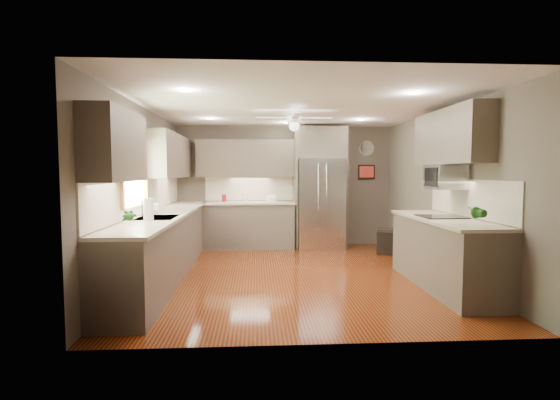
{
  "coord_description": "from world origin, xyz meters",
  "views": [
    {
      "loc": [
        -0.6,
        -6.02,
        1.55
      ],
      "look_at": [
        -0.2,
        0.6,
        1.09
      ],
      "focal_mm": 26.0,
      "sensor_mm": 36.0,
      "label": 1
    }
  ],
  "objects": [
    {
      "name": "potted_plant_right",
      "position": [
        1.89,
        -1.57,
        1.09
      ],
      "size": [
        0.19,
        0.17,
        0.3
      ],
      "primitive_type": "imported",
      "rotation": [
        0.0,
        0.0,
        0.21
      ],
      "color": "#1E5117",
      "rests_on": "right_run"
    },
    {
      "name": "left_run",
      "position": [
        -1.95,
        0.15,
        0.48
      ],
      "size": [
        0.65,
        4.7,
        1.45
      ],
      "color": "brown",
      "rests_on": "ground"
    },
    {
      "name": "wall_left",
      "position": [
        -2.25,
        0.0,
        1.25
      ],
      "size": [
        0.0,
        5.0,
        5.0
      ],
      "primitive_type": "plane",
      "rotation": [
        1.57,
        0.0,
        1.57
      ],
      "color": "brown",
      "rests_on": "ground"
    },
    {
      "name": "canister_c",
      "position": [
        -0.8,
        2.19,
        1.03
      ],
      "size": [
        0.12,
        0.12,
        0.17
      ],
      "primitive_type": "cylinder",
      "rotation": [
        0.0,
        0.0,
        0.21
      ],
      "color": "beige",
      "rests_on": "back_run"
    },
    {
      "name": "microwave",
      "position": [
        2.03,
        -0.55,
        1.48
      ],
      "size": [
        0.43,
        0.55,
        0.34
      ],
      "color": "silver",
      "rests_on": "wall_right"
    },
    {
      "name": "ceiling",
      "position": [
        0.0,
        0.0,
        2.5
      ],
      "size": [
        5.0,
        5.0,
        0.0
      ],
      "primitive_type": "plane",
      "rotation": [
        3.14,
        0.0,
        0.0
      ],
      "color": "white",
      "rests_on": "ground"
    },
    {
      "name": "wall_clock",
      "position": [
        1.75,
        2.48,
        2.05
      ],
      "size": [
        0.3,
        0.03,
        0.3
      ],
      "color": "white",
      "rests_on": "wall_back"
    },
    {
      "name": "uppers",
      "position": [
        -0.74,
        0.71,
        1.87
      ],
      "size": [
        4.5,
        4.7,
        0.95
      ],
      "color": "brown",
      "rests_on": "wall_left"
    },
    {
      "name": "canister_a",
      "position": [
        -1.24,
        2.22,
        1.02
      ],
      "size": [
        0.11,
        0.11,
        0.14
      ],
      "primitive_type": "cylinder",
      "rotation": [
        0.0,
        0.0,
        -0.27
      ],
      "color": "maroon",
      "rests_on": "back_run"
    },
    {
      "name": "refrigerator",
      "position": [
        0.7,
        2.16,
        1.19
      ],
      "size": [
        1.06,
        0.75,
        2.45
      ],
      "color": "silver",
      "rests_on": "ground"
    },
    {
      "name": "back_run",
      "position": [
        -0.72,
        2.2,
        0.48
      ],
      "size": [
        1.85,
        0.65,
        1.45
      ],
      "color": "brown",
      "rests_on": "ground"
    },
    {
      "name": "recessed_lights",
      "position": [
        -0.04,
        0.4,
        2.49
      ],
      "size": [
        2.84,
        3.14,
        0.01
      ],
      "color": "white",
      "rests_on": "ceiling"
    },
    {
      "name": "bowl",
      "position": [
        -0.27,
        2.2,
        0.97
      ],
      "size": [
        0.25,
        0.25,
        0.06
      ],
      "primitive_type": "imported",
      "rotation": [
        0.0,
        0.0,
        -0.12
      ],
      "color": "beige",
      "rests_on": "back_run"
    },
    {
      "name": "ceiling_fan",
      "position": [
        -0.0,
        0.3,
        2.33
      ],
      "size": [
        1.18,
        1.18,
        0.32
      ],
      "color": "white",
      "rests_on": "ceiling"
    },
    {
      "name": "right_run",
      "position": [
        1.93,
        -0.8,
        0.48
      ],
      "size": [
        0.7,
        2.2,
        1.45
      ],
      "color": "brown",
      "rests_on": "ground"
    },
    {
      "name": "paper_towel",
      "position": [
        -1.94,
        -0.89,
        1.08
      ],
      "size": [
        0.12,
        0.12,
        0.3
      ],
      "color": "white",
      "rests_on": "left_run"
    },
    {
      "name": "wall_right",
      "position": [
        2.25,
        0.0,
        1.25
      ],
      "size": [
        0.0,
        5.0,
        5.0
      ],
      "primitive_type": "plane",
      "rotation": [
        1.57,
        0.0,
        -1.57
      ],
      "color": "brown",
      "rests_on": "ground"
    },
    {
      "name": "wall_back",
      "position": [
        0.0,
        2.5,
        1.25
      ],
      "size": [
        4.5,
        0.0,
        4.5
      ],
      "primitive_type": "plane",
      "rotation": [
        1.57,
        0.0,
        0.0
      ],
      "color": "brown",
      "rests_on": "ground"
    },
    {
      "name": "potted_plant_left",
      "position": [
        -1.96,
        -1.66,
        1.09
      ],
      "size": [
        0.17,
        0.14,
        0.29
      ],
      "primitive_type": "imported",
      "rotation": [
        0.0,
        0.0,
        0.26
      ],
      "color": "#1E5117",
      "rests_on": "left_run"
    },
    {
      "name": "sink",
      "position": [
        -1.93,
        -0.5,
        0.91
      ],
      "size": [
        0.5,
        0.7,
        0.32
      ],
      "color": "silver",
      "rests_on": "left_run"
    },
    {
      "name": "window",
      "position": [
        -2.22,
        -0.5,
        1.55
      ],
      "size": [
        0.05,
        1.12,
        0.92
      ],
      "color": "#BFF2B2",
      "rests_on": "wall_left"
    },
    {
      "name": "wall_front",
      "position": [
        0.0,
        -2.5,
        1.25
      ],
      "size": [
        4.5,
        0.0,
        4.5
      ],
      "primitive_type": "plane",
      "rotation": [
        -1.57,
        0.0,
        0.0
      ],
      "color": "brown",
      "rests_on": "ground"
    },
    {
      "name": "soap_bottle",
      "position": [
        -2.06,
        -0.0,
        1.04
      ],
      "size": [
        0.1,
        0.1,
        0.21
      ],
      "primitive_type": "imported",
      "rotation": [
        0.0,
        0.0,
        0.11
      ],
      "color": "white",
      "rests_on": "left_run"
    },
    {
      "name": "floor",
      "position": [
        0.0,
        0.0,
        0.0
      ],
      "size": [
        5.0,
        5.0,
        0.0
      ],
      "primitive_type": "plane",
      "color": "#4C110A",
      "rests_on": "ground"
    },
    {
      "name": "framed_print",
      "position": [
        1.75,
        2.48,
        1.55
      ],
      "size": [
        0.36,
        0.03,
        0.3
      ],
      "color": "black",
      "rests_on": "wall_back"
    },
    {
      "name": "stool",
      "position": [
        1.89,
        1.45,
        0.24
      ],
      "size": [
        0.48,
        0.48,
        0.46
      ],
      "color": "black",
      "rests_on": "ground"
    }
  ]
}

